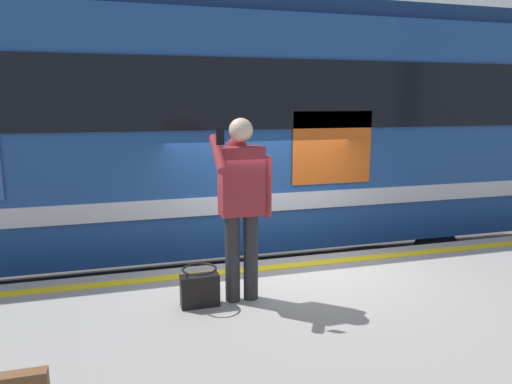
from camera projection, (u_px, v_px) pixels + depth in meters
The scene contains 7 objects.
ground_plane at pixel (277, 343), 6.04m from camera, with size 24.55×24.55×0.00m, color #4C4742.
safety_line at pixel (286, 266), 5.55m from camera, with size 14.70×0.16×0.01m, color yellow.
track_rail_near at pixel (247, 293), 7.41m from camera, with size 19.50×0.08×0.16m, color slate.
track_rail_far at pixel (227, 264), 8.77m from camera, with size 19.50×0.08×0.16m, color slate.
train_carriage at pixel (150, 126), 7.24m from camera, with size 13.45×2.92×4.22m.
passenger at pixel (241, 195), 4.44m from camera, with size 0.57×0.55×1.74m.
handbag at pixel (200, 288), 4.44m from camera, with size 0.36×0.32×0.37m.
Camera 1 is at (1.81, 5.28, 3.01)m, focal length 33.50 mm.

